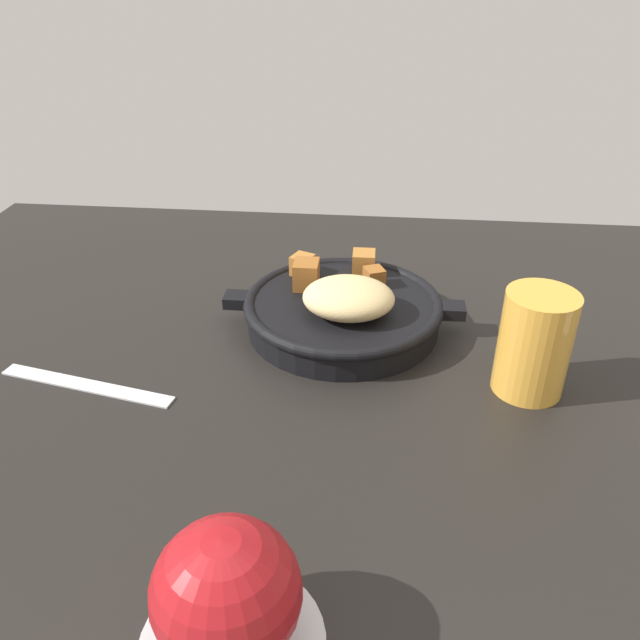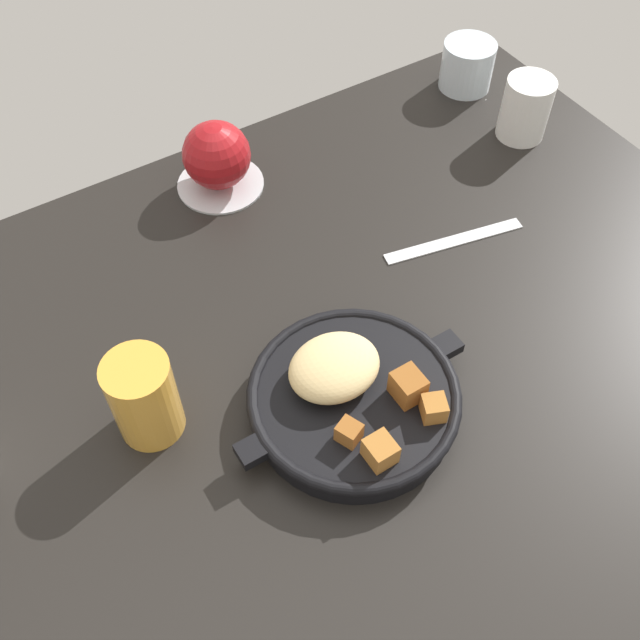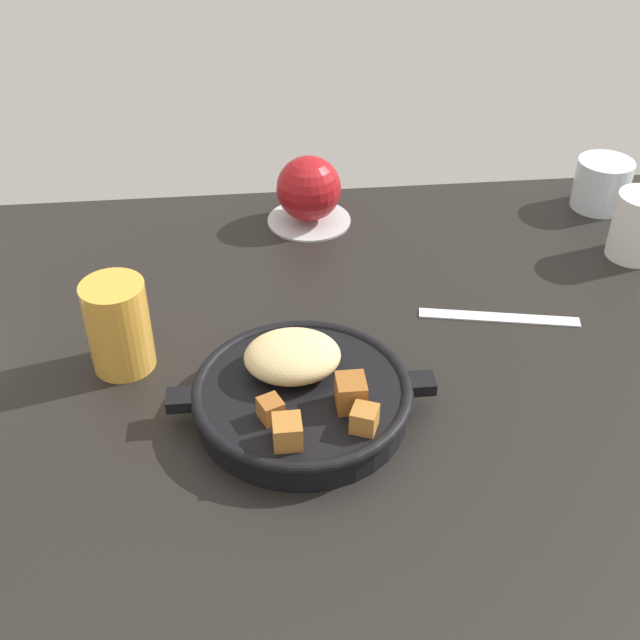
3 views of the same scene
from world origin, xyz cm
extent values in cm
cube|color=black|center=(0.00, 0.00, -1.20)|extent=(110.28, 76.15, 2.40)
cylinder|color=black|center=(1.79, -6.09, 1.56)|extent=(19.73, 19.73, 3.12)
torus|color=black|center=(1.79, -6.09, 2.87)|extent=(20.53, 20.53, 1.20)
cube|color=black|center=(12.87, -6.09, 2.66)|extent=(2.64, 2.40, 1.20)
cube|color=black|center=(-9.28, -6.09, 2.66)|extent=(2.64, 2.40, 1.20)
ellipsoid|color=#DBBC7F|center=(1.12, -3.59, 4.89)|extent=(9.03, 7.55, 3.54)
cube|color=#935623|center=(5.91, -8.83, 4.58)|extent=(2.61, 2.93, 2.92)
cube|color=#935623|center=(-1.24, -9.77, 4.15)|extent=(2.55, 2.63, 2.05)
cube|color=#A86B2D|center=(0.02, -12.86, 4.35)|extent=(2.49, 2.67, 2.45)
cube|color=#A86B2D|center=(6.69, -11.83, 4.23)|extent=(2.86, 2.88, 2.21)
cylinder|color=#B7BABF|center=(5.65, 29.63, 0.30)|extent=(10.78, 10.78, 0.60)
sphere|color=maroon|center=(5.65, 29.63, 4.73)|extent=(8.25, 8.25, 8.25)
cube|color=silver|center=(24.31, 6.58, 0.18)|extent=(17.27, 5.07, 0.36)
cylinder|color=gold|center=(-15.44, 2.86, 4.80)|extent=(6.24, 6.24, 9.60)
cylinder|color=white|center=(43.85, 17.52, 4.06)|extent=(6.25, 6.25, 8.12)
cylinder|color=silver|center=(44.34, 29.80, 3.27)|extent=(7.24, 7.24, 6.54)
camera|label=1|loc=(-1.50, 50.74, 34.58)|focal=35.58mm
camera|label=2|loc=(-20.35, -35.52, 62.53)|focal=41.27mm
camera|label=3|loc=(-2.16, -61.33, 52.43)|focal=45.25mm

